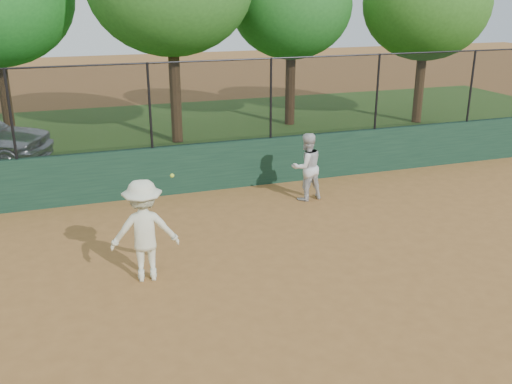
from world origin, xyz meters
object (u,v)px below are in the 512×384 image
object	(u,v)px
player_main	(144,231)
player_second	(306,167)
tree_4	(427,3)
tree_3	(292,6)

from	to	relation	value
player_main	player_second	bearing A→B (deg)	33.50
player_second	tree_4	world-z (taller)	tree_4
tree_3	tree_4	distance (m)	4.89
player_second	tree_4	bearing A→B (deg)	-146.82
player_second	player_main	distance (m)	5.06
tree_3	tree_4	size ratio (longest dim) A/B	0.97
player_second	tree_3	world-z (taller)	tree_3
player_main	tree_3	bearing A→B (deg)	56.56
tree_4	player_main	bearing A→B (deg)	-141.45
player_second	player_main	bearing A→B (deg)	25.55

